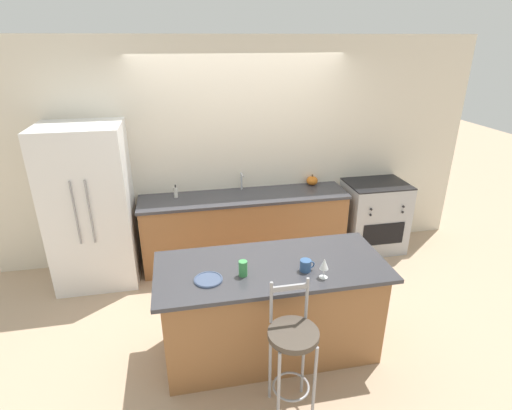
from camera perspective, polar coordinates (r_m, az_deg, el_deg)
ground_plane at (r=4.96m, az=-0.86°, el=-9.63°), size 18.00×18.00×0.00m
wall_back at (r=5.00m, az=-2.32°, el=7.59°), size 6.00×0.07×2.70m
back_counter at (r=5.04m, az=-1.62°, el=-3.23°), size 2.54×0.63×0.89m
sink_faucet at (r=4.99m, az=-2.06°, el=3.69°), size 0.02×0.13×0.22m
kitchen_island at (r=3.64m, az=2.15°, el=-14.57°), size 1.95×0.84×0.90m
refrigerator at (r=4.82m, az=-22.53°, el=-0.23°), size 0.88×0.76×1.84m
oven_range at (r=5.54m, az=16.40°, el=-1.51°), size 0.77×0.63×0.93m
bar_stool_near at (r=3.07m, az=5.22°, el=-19.51°), size 0.37×0.37×1.09m
dinner_plate at (r=3.21m, az=-6.83°, el=-10.51°), size 0.23×0.23×0.02m
wine_glass at (r=3.21m, az=9.72°, el=-8.36°), size 0.07×0.07×0.17m
coffee_mug at (r=3.31m, az=7.12°, el=-8.56°), size 0.12×0.09×0.10m
tumbler_cup at (r=3.22m, az=-1.87°, el=-9.04°), size 0.07×0.07×0.13m
pumpkin_decoration at (r=5.23m, az=8.02°, el=3.47°), size 0.15×0.15×0.14m
soap_bottle at (r=4.86m, az=-11.39°, el=1.82°), size 0.05×0.05×0.16m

